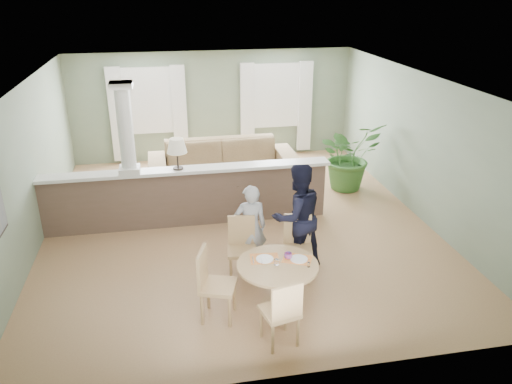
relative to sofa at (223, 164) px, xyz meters
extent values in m
plane|color=tan|center=(0.01, -2.10, -0.48)|extent=(8.00, 8.00, 0.00)
cube|color=gray|center=(0.01, 1.90, 0.87)|extent=(7.00, 0.02, 2.70)
cube|color=gray|center=(-3.49, -2.10, 0.87)|extent=(0.02, 8.00, 2.70)
cube|color=gray|center=(3.51, -2.10, 0.87)|extent=(0.02, 8.00, 2.70)
cube|color=gray|center=(0.01, -6.10, 0.87)|extent=(7.00, 0.02, 2.70)
cube|color=white|center=(0.01, -2.10, 2.22)|extent=(7.00, 8.00, 0.02)
cube|color=white|center=(-1.59, 1.87, 1.07)|extent=(1.10, 0.02, 1.50)
cube|color=white|center=(-1.59, 1.85, 1.07)|extent=(1.22, 0.04, 1.62)
cube|color=white|center=(1.61, 1.87, 1.07)|extent=(1.10, 0.02, 1.50)
cube|color=white|center=(1.61, 1.85, 1.07)|extent=(1.22, 0.04, 1.62)
cube|color=silver|center=(-2.34, 1.78, 0.77)|extent=(0.35, 0.10, 2.30)
cube|color=silver|center=(-0.84, 1.78, 0.77)|extent=(0.35, 0.10, 2.30)
cube|color=silver|center=(0.86, 1.78, 0.77)|extent=(0.35, 0.10, 2.30)
cube|color=silver|center=(2.36, 1.78, 0.77)|extent=(0.35, 0.10, 2.30)
cube|color=brown|center=(-0.89, -1.90, 0.05)|extent=(5.20, 0.22, 1.05)
cube|color=white|center=(-0.89, -1.90, 0.60)|extent=(5.32, 0.36, 0.06)
cube|color=white|center=(-1.89, -1.90, 0.68)|extent=(0.36, 0.36, 0.10)
cylinder|color=white|center=(-1.89, -1.90, 1.43)|extent=(0.26, 0.26, 1.39)
cube|color=white|center=(-1.89, -1.90, 2.17)|extent=(0.38, 0.38, 0.10)
cylinder|color=black|center=(-1.04, -1.90, 0.65)|extent=(0.18, 0.18, 0.03)
cylinder|color=black|center=(-1.04, -1.90, 0.80)|extent=(0.03, 0.03, 0.28)
cone|color=beige|center=(-1.04, -1.90, 1.07)|extent=(0.36, 0.36, 0.26)
imported|color=#937B50|center=(0.00, 0.00, 0.00)|extent=(3.29, 1.31, 0.96)
imported|color=#346628|center=(2.66, -0.74, 0.27)|extent=(1.64, 1.52, 1.50)
cylinder|color=tan|center=(0.16, -4.74, -0.46)|extent=(0.47, 0.47, 0.04)
cylinder|color=tan|center=(0.16, -4.74, -0.14)|extent=(0.13, 0.13, 0.61)
cylinder|color=tan|center=(0.16, -4.74, 0.18)|extent=(1.12, 1.12, 0.04)
cube|color=#DE4231|center=(0.01, -4.56, 0.20)|extent=(0.42, 0.33, 0.01)
cube|color=#DE4231|center=(0.46, -4.66, 0.20)|extent=(0.48, 0.43, 0.01)
cylinder|color=white|center=(0.01, -4.59, 0.21)|extent=(0.24, 0.24, 0.01)
cylinder|color=white|center=(0.47, -4.68, 0.21)|extent=(0.24, 0.24, 0.01)
cylinder|color=white|center=(0.14, -4.76, 0.25)|extent=(0.07, 0.07, 0.08)
cube|color=silver|center=(-0.05, -4.63, 0.22)|extent=(0.03, 0.16, 0.00)
cube|color=silver|center=(-0.16, -4.58, 0.21)|extent=(0.03, 0.20, 0.00)
cylinder|color=white|center=(0.55, -4.89, 0.23)|extent=(0.04, 0.04, 0.07)
cylinder|color=silver|center=(0.55, -4.89, 0.28)|extent=(0.04, 0.04, 0.01)
imported|color=#2747B6|center=(0.33, -4.62, 0.24)|extent=(0.12, 0.12, 0.09)
cube|color=tan|center=(-0.21, -3.92, -0.01)|extent=(0.49, 0.49, 0.05)
cylinder|color=tan|center=(-0.40, -4.07, -0.26)|extent=(0.04, 0.04, 0.44)
cylinder|color=tan|center=(-0.06, -4.12, -0.26)|extent=(0.04, 0.04, 0.44)
cylinder|color=tan|center=(-0.36, -3.72, -0.26)|extent=(0.04, 0.04, 0.44)
cylinder|color=tan|center=(-0.01, -3.77, -0.26)|extent=(0.04, 0.04, 0.44)
cube|color=tan|center=(-0.18, -3.72, 0.24)|extent=(0.41, 0.10, 0.47)
cube|color=tan|center=(0.62, -4.08, 0.00)|extent=(0.53, 0.53, 0.05)
cylinder|color=tan|center=(0.40, -4.21, -0.25)|extent=(0.04, 0.04, 0.46)
cylinder|color=tan|center=(0.76, -4.29, -0.25)|extent=(0.04, 0.04, 0.46)
cylinder|color=tan|center=(0.48, -3.86, -0.25)|extent=(0.04, 0.04, 0.46)
cylinder|color=tan|center=(0.84, -3.94, -0.25)|extent=(0.04, 0.04, 0.46)
cube|color=tan|center=(0.66, -3.88, 0.26)|extent=(0.42, 0.13, 0.49)
cube|color=tan|center=(0.01, -5.49, -0.02)|extent=(0.51, 0.51, 0.05)
cylinder|color=tan|center=(0.14, -5.28, -0.26)|extent=(0.04, 0.04, 0.44)
cylinder|color=tan|center=(-0.19, -5.36, -0.26)|extent=(0.04, 0.04, 0.44)
cylinder|color=tan|center=(0.22, -5.62, -0.26)|extent=(0.04, 0.04, 0.44)
cylinder|color=tan|center=(-0.12, -5.69, -0.26)|extent=(0.04, 0.04, 0.44)
cube|color=tan|center=(0.06, -5.68, 0.23)|extent=(0.41, 0.13, 0.47)
cube|color=tan|center=(-0.68, -4.84, 0.01)|extent=(0.58, 0.58, 0.05)
cylinder|color=tan|center=(-0.56, -5.08, -0.24)|extent=(0.04, 0.04, 0.47)
cylinder|color=tan|center=(-0.44, -4.73, -0.24)|extent=(0.04, 0.04, 0.47)
cylinder|color=tan|center=(-0.91, -4.96, -0.24)|extent=(0.04, 0.04, 0.47)
cylinder|color=tan|center=(-0.79, -4.61, -0.24)|extent=(0.04, 0.04, 0.47)
cube|color=tan|center=(-0.87, -4.78, 0.28)|extent=(0.18, 0.43, 0.50)
imported|color=gray|center=(-0.02, -3.64, 0.23)|extent=(0.51, 0.34, 1.41)
imported|color=black|center=(0.70, -3.72, 0.39)|extent=(0.97, 0.84, 1.73)
camera|label=1|loc=(-1.22, -10.46, 3.75)|focal=35.00mm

